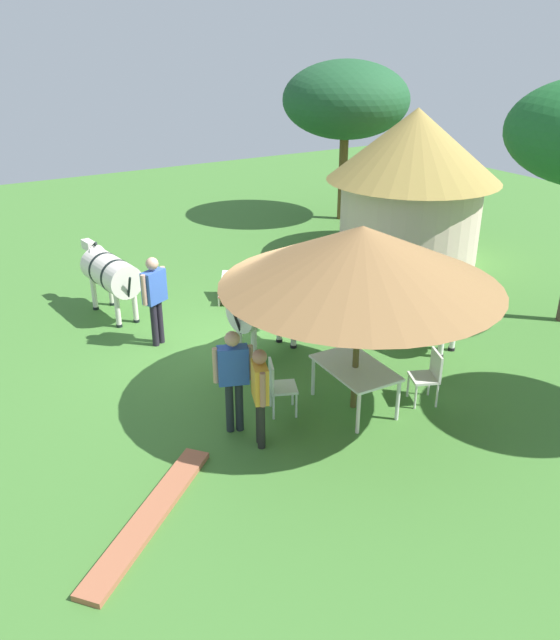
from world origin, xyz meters
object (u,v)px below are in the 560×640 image
object	(u,v)px
patio_chair_near_lawn	(278,384)
zebra_by_umbrella	(110,273)
standing_watcher	(155,293)
zebra_toward_hut	(269,304)
guest_beside_umbrella	(233,373)
zebra_nearest_camera	(421,295)
acacia_tree_behind_hut	(346,100)
shade_umbrella	(361,256)
striped_lounge_chair	(232,290)
patio_dining_table	(355,371)
thatched_hut	(413,178)
patio_chair_east_end	(429,374)
guest_behind_table	(260,389)

from	to	relation	value
patio_chair_near_lawn	zebra_by_umbrella	size ratio (longest dim) A/B	0.40
patio_chair_near_lawn	zebra_by_umbrella	distance (m)	5.27
standing_watcher	zebra_toward_hut	world-z (taller)	standing_watcher
guest_beside_umbrella	zebra_toward_hut	distance (m)	2.63
zebra_nearest_camera	zebra_toward_hut	world-z (taller)	zebra_toward_hut
standing_watcher	acacia_tree_behind_hut	xyz separation A→B (m)	(-5.60, 8.54, 2.62)
shade_umbrella	acacia_tree_behind_hut	xyz separation A→B (m)	(-9.43, 6.68, 1.11)
striped_lounge_chair	acacia_tree_behind_hut	bearing A→B (deg)	-111.19
zebra_by_umbrella	acacia_tree_behind_hut	distance (m)	9.98
guest_beside_umbrella	zebra_by_umbrella	bearing A→B (deg)	-67.05
patio_dining_table	acacia_tree_behind_hut	size ratio (longest dim) A/B	0.30
zebra_by_umbrella	zebra_toward_hut	bearing A→B (deg)	-66.42
patio_chair_near_lawn	acacia_tree_behind_hut	xyz separation A→B (m)	(-8.93, 7.82, 3.16)
guest_beside_umbrella	patio_dining_table	bearing A→B (deg)	-170.85
patio_chair_near_lawn	shade_umbrella	bearing A→B (deg)	90.00
thatched_hut	guest_beside_umbrella	world-z (taller)	thatched_hut
striped_lounge_chair	zebra_by_umbrella	bearing A→B (deg)	20.24
patio_chair_near_lawn	patio_chair_east_end	size ratio (longest dim) A/B	1.00
thatched_hut	patio_chair_near_lawn	size ratio (longest dim) A/B	4.96
patio_chair_near_lawn	striped_lounge_chair	size ratio (longest dim) A/B	0.92
shade_umbrella	patio_chair_near_lawn	size ratio (longest dim) A/B	4.73
zebra_nearest_camera	zebra_by_umbrella	distance (m)	6.40
shade_umbrella	acacia_tree_behind_hut	distance (m)	11.61
patio_dining_table	patio_chair_east_end	xyz separation A→B (m)	(0.50, 1.13, -0.14)
standing_watcher	acacia_tree_behind_hut	bearing A→B (deg)	-173.85
guest_behind_table	zebra_toward_hut	bearing A→B (deg)	167.54
thatched_hut	guest_behind_table	distance (m)	9.44
thatched_hut	standing_watcher	bearing A→B (deg)	-79.17
guest_beside_umbrella	standing_watcher	size ratio (longest dim) A/B	0.94
guest_beside_umbrella	guest_behind_table	world-z (taller)	guest_beside_umbrella
patio_chair_near_lawn	guest_behind_table	xyz separation A→B (m)	(0.62, -0.67, 0.42)
thatched_hut	shade_umbrella	world-z (taller)	thatched_hut
acacia_tree_behind_hut	zebra_by_umbrella	bearing A→B (deg)	-66.84
patio_dining_table	zebra_by_umbrella	size ratio (longest dim) A/B	0.65
thatched_hut	shade_umbrella	size ratio (longest dim) A/B	1.05
shade_umbrella	guest_behind_table	size ratio (longest dim) A/B	2.71
shade_umbrella	patio_chair_east_end	bearing A→B (deg)	66.31
guest_beside_umbrella	zebra_nearest_camera	xyz separation A→B (m)	(-0.85, 4.46, 0.00)
thatched_hut	patio_dining_table	xyz separation A→B (m)	(5.29, -5.82, -1.48)
zebra_nearest_camera	zebra_by_umbrella	bearing A→B (deg)	123.85
zebra_nearest_camera	zebra_by_umbrella	world-z (taller)	zebra_nearest_camera
striped_lounge_chair	zebra_nearest_camera	distance (m)	4.40
patio_chair_near_lawn	guest_beside_umbrella	xyz separation A→B (m)	(0.09, -0.82, 0.48)
zebra_nearest_camera	thatched_hut	bearing A→B (deg)	37.87
patio_dining_table	striped_lounge_chair	xyz separation A→B (m)	(-5.03, 0.39, -0.41)
thatched_hut	zebra_nearest_camera	bearing A→B (deg)	-39.36
thatched_hut	zebra_toward_hut	distance (m)	6.79
thatched_hut	guest_beside_umbrella	distance (m)	9.25
shade_umbrella	patio_chair_east_end	size ratio (longest dim) A/B	4.73
patio_chair_east_end	guest_behind_table	bearing A→B (deg)	106.60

